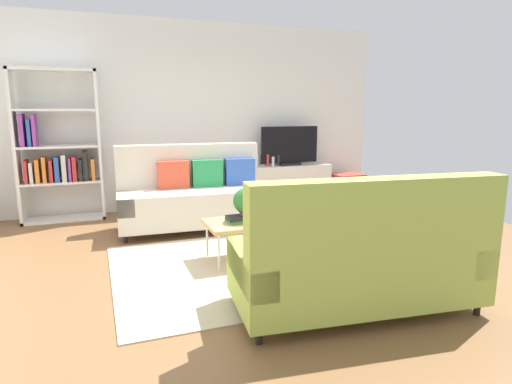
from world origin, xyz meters
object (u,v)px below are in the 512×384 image
Objects in this scene: tv_console at (288,184)px; bottle_0 at (268,160)px; couch_green at (358,258)px; bottle_2 at (279,160)px; bottle_1 at (273,161)px; bookshelf at (57,152)px; coffee_table at (259,223)px; tv at (289,146)px; couch_beige at (193,195)px; storage_trunk at (347,186)px; vase_0 at (255,160)px; potted_plant at (246,202)px; table_book_0 at (239,221)px.

tv_console is 7.25× the size of bottle_0.
couch_green is 3.99m from bottle_2.
bottle_0 reaches higher than bottle_1.
bookshelf reaches higher than bottle_1.
bottle_2 reaches higher than bottle_1.
couch_green is 1.45m from coffee_table.
tv is at bearing 2.89° from bottle_0.
couch_beige is 1.96m from bottle_2.
bookshelf reaches higher than bottle_2.
bookshelf is 4.04× the size of storage_trunk.
couch_beige reaches higher than vase_0.
bottle_0 is at bearing -174.23° from tv_console.
couch_green is at bearing -107.24° from tv.
coffee_table is 0.26m from potted_plant.
table_book_0 is 1.24× the size of bottle_0.
bookshelf reaches higher than storage_trunk.
bookshelf is 4.69m from storage_trunk.
bookshelf is (-3.53, 0.04, 0.03)m from tv.
vase_0 is at bearing 174.90° from storage_trunk.
coffee_table is at bearing -50.50° from bookshelf.
tv_console is 0.67× the size of bookshelf.
storage_trunk is 1.58m from bottle_0.
tv is at bearing 55.33° from table_book_0.
tv is 4.17× the size of table_book_0.
vase_0 is (-0.58, 0.05, 0.41)m from tv_console.
coffee_table is 7.13× the size of bottle_1.
coffee_table is at bearing -117.65° from bottle_2.
tv is 5.18× the size of bottle_0.
couch_green is at bearing 105.80° from couch_beige.
bottle_2 is at bearing 0.00° from bottle_1.
tv_console is at bearing 59.14° from coffee_table.
bottle_0 is at bearing 61.86° from table_book_0.
storage_trunk is 1.49m from bottle_1.
bottle_0 is 1.11× the size of bottle_2.
potted_plant is at bearing -112.28° from vase_0.
vase_0 reaches higher than storage_trunk.
bottle_2 is at bearing -1.03° from bookshelf.
couch_beige is at bearing 96.36° from table_book_0.
bottle_0 is (-1.50, 0.06, 0.52)m from storage_trunk.
couch_green is 4.08m from tv.
tv_console is at bearing 56.78° from potted_plant.
coffee_table is 0.23m from table_book_0.
potted_plant is 2.70m from vase_0.
storage_trunk is at bearing -159.51° from couch_beige.
table_book_0 is at bearing -53.82° from bookshelf.
tv is 5.75× the size of bottle_2.
table_book_0 is 2.78m from bottle_0.
tv is (1.20, 3.87, 0.51)m from couch_green.
couch_green is 1.50m from table_book_0.
bottle_0 is (0.18, -0.09, 0.00)m from vase_0.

